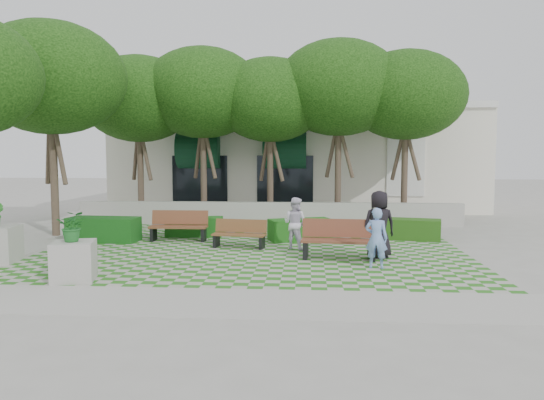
# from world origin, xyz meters

# --- Properties ---
(ground) EXTENTS (90.00, 90.00, 0.00)m
(ground) POSITION_xyz_m (0.00, 0.00, 0.00)
(ground) COLOR gray
(ground) RESTS_ON ground
(lawn) EXTENTS (12.00, 12.00, 0.00)m
(lawn) POSITION_xyz_m (0.00, 1.00, 0.01)
(lawn) COLOR #2B721E
(lawn) RESTS_ON ground
(sidewalk_south) EXTENTS (16.00, 2.00, 0.01)m
(sidewalk_south) POSITION_xyz_m (0.00, -4.70, 0.01)
(sidewalk_south) COLOR #9E9B93
(sidewalk_south) RESTS_ON ground
(sidewalk_west) EXTENTS (2.00, 12.00, 0.01)m
(sidewalk_west) POSITION_xyz_m (-7.20, 1.00, 0.01)
(sidewalk_west) COLOR #9E9B93
(sidewalk_west) RESTS_ON ground
(retaining_wall) EXTENTS (15.00, 0.36, 0.90)m
(retaining_wall) POSITION_xyz_m (0.00, 6.20, 0.45)
(retaining_wall) COLOR #9E9B93
(retaining_wall) RESTS_ON ground
(bench_east) EXTENTS (2.03, 0.81, 1.04)m
(bench_east) POSITION_xyz_m (2.42, -0.35, 0.50)
(bench_east) COLOR brown
(bench_east) RESTS_ON ground
(bench_mid) EXTENTS (1.65, 0.76, 0.83)m
(bench_mid) POSITION_xyz_m (-0.44, 1.15, 0.40)
(bench_mid) COLOR brown
(bench_mid) RESTS_ON ground
(bench_west) EXTENTS (1.84, 0.64, 0.96)m
(bench_west) POSITION_xyz_m (-2.55, 2.26, 0.46)
(bench_west) COLOR brown
(bench_west) RESTS_ON ground
(hedge_east) EXTENTS (2.05, 1.18, 0.67)m
(hedge_east) POSITION_xyz_m (4.90, 3.01, 0.34)
(hedge_east) COLOR #1F4A13
(hedge_east) RESTS_ON ground
(hedge_midright) EXTENTS (2.13, 1.44, 0.69)m
(hedge_midright) POSITION_xyz_m (1.33, 2.59, 0.35)
(hedge_midright) COLOR #185316
(hedge_midright) RESTS_ON ground
(hedge_midleft) EXTENTS (1.91, 0.86, 0.65)m
(hedge_midleft) POSITION_xyz_m (-2.26, 3.20, 0.33)
(hedge_midleft) COLOR #155117
(hedge_midleft) RESTS_ON ground
(hedge_west) EXTENTS (2.27, 1.06, 0.77)m
(hedge_west) POSITION_xyz_m (-4.92, 1.96, 0.39)
(hedge_west) COLOR #124515
(hedge_west) RESTS_ON ground
(planter_front) EXTENTS (1.05, 1.05, 1.55)m
(planter_front) POSITION_xyz_m (-3.55, -3.21, 0.63)
(planter_front) COLOR #9E9B93
(planter_front) RESTS_ON ground
(person_blue) EXTENTS (0.61, 0.46, 1.49)m
(person_blue) POSITION_xyz_m (3.25, -1.47, 0.75)
(person_blue) COLOR #7B9EE1
(person_blue) RESTS_ON ground
(person_dark) EXTENTS (0.99, 0.76, 1.82)m
(person_dark) POSITION_xyz_m (3.48, -0.15, 0.91)
(person_dark) COLOR black
(person_dark) RESTS_ON ground
(person_white) EXTENTS (0.93, 0.87, 1.52)m
(person_white) POSITION_xyz_m (1.21, 1.01, 0.76)
(person_white) COLOR silver
(person_white) RESTS_ON ground
(tree_row) EXTENTS (17.70, 13.40, 7.41)m
(tree_row) POSITION_xyz_m (-1.86, 5.95, 5.18)
(tree_row) COLOR #47382B
(tree_row) RESTS_ON ground
(building) EXTENTS (18.00, 8.92, 5.15)m
(building) POSITION_xyz_m (0.93, 14.08, 2.52)
(building) COLOR white
(building) RESTS_ON ground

